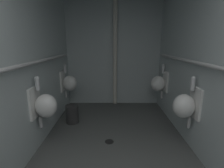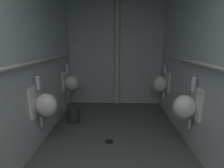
{
  "view_description": "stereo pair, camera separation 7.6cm",
  "coord_description": "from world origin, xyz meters",
  "views": [
    {
      "loc": [
        -0.04,
        -0.21,
        1.51
      ],
      "look_at": [
        -0.04,
        2.28,
        0.91
      ],
      "focal_mm": 26.65,
      "sensor_mm": 36.0,
      "label": 1
    },
    {
      "loc": [
        0.04,
        -0.21,
        1.51
      ],
      "look_at": [
        -0.04,
        2.28,
        0.91
      ],
      "focal_mm": 26.65,
      "sensor_mm": 36.0,
      "label": 2
    }
  ],
  "objects": [
    {
      "name": "floor",
      "position": [
        0.0,
        1.95,
        -0.04
      ],
      "size": [
        2.39,
        4.02,
        0.08
      ],
      "primitive_type": "cube",
      "color": "#4C4F4C",
      "rests_on": "ground"
    },
    {
      "name": "wall_left",
      "position": [
        -1.17,
        1.95,
        1.31
      ],
      "size": [
        0.06,
        4.02,
        2.62
      ],
      "primitive_type": "cube",
      "color": "#AFBBBC",
      "rests_on": "ground"
    },
    {
      "name": "wall_right",
      "position": [
        1.17,
        1.95,
        1.31
      ],
      "size": [
        0.06,
        4.02,
        2.62
      ],
      "primitive_type": "cube",
      "color": "#AFBBBC",
      "rests_on": "ground"
    },
    {
      "name": "wall_back",
      "position": [
        0.0,
        3.93,
        1.31
      ],
      "size": [
        2.39,
        0.06,
        2.62
      ],
      "primitive_type": "cube",
      "color": "#AFBBBC",
      "rests_on": "ground"
    },
    {
      "name": "urinal_left_mid",
      "position": [
        -0.99,
        1.98,
        0.67
      ],
      "size": [
        0.32,
        0.3,
        0.76
      ],
      "color": "white"
    },
    {
      "name": "urinal_left_far",
      "position": [
        -0.99,
        3.35,
        0.67
      ],
      "size": [
        0.32,
        0.3,
        0.76
      ],
      "color": "white"
    },
    {
      "name": "urinal_right_mid",
      "position": [
        0.99,
        1.97,
        0.67
      ],
      "size": [
        0.32,
        0.3,
        0.76
      ],
      "color": "white"
    },
    {
      "name": "urinal_right_far",
      "position": [
        0.99,
        3.31,
        0.67
      ],
      "size": [
        0.32,
        0.3,
        0.76
      ],
      "color": "white"
    },
    {
      "name": "supply_pipe_left",
      "position": [
        -1.08,
        1.93,
        1.26
      ],
      "size": [
        0.06,
        3.29,
        0.06
      ],
      "color": "#B2B2B2"
    },
    {
      "name": "supply_pipe_right",
      "position": [
        1.08,
        1.93,
        1.26
      ],
      "size": [
        0.06,
        3.23,
        0.06
      ],
      "color": "#B2B2B2"
    },
    {
      "name": "standpipe_back_wall",
      "position": [
        0.04,
        3.82,
        1.31
      ],
      "size": [
        0.1,
        0.1,
        2.57
      ],
      "primitive_type": "cylinder",
      "color": "beige",
      "rests_on": "ground"
    },
    {
      "name": "floor_drain",
      "position": [
        -0.08,
        2.13,
        0.0
      ],
      "size": [
        0.14,
        0.14,
        0.01
      ],
      "primitive_type": "cylinder",
      "color": "black",
      "rests_on": "ground"
    },
    {
      "name": "waste_bin",
      "position": [
        -0.82,
        2.8,
        0.18
      ],
      "size": [
        0.24,
        0.24,
        0.35
      ],
      "primitive_type": "cylinder",
      "color": "#2D2D2D",
      "rests_on": "ground"
    }
  ]
}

